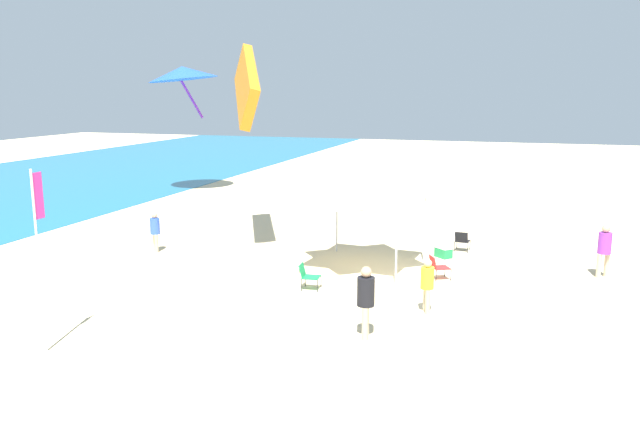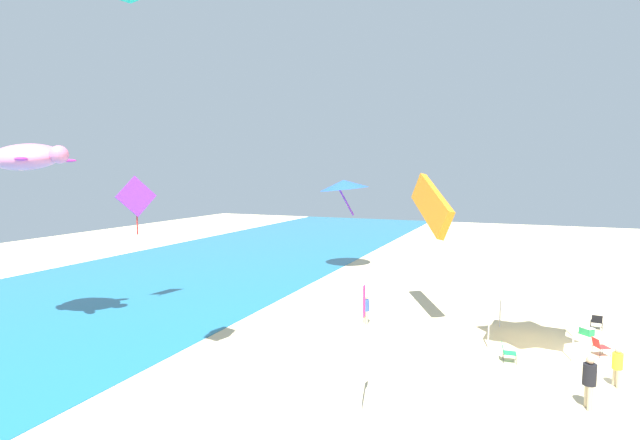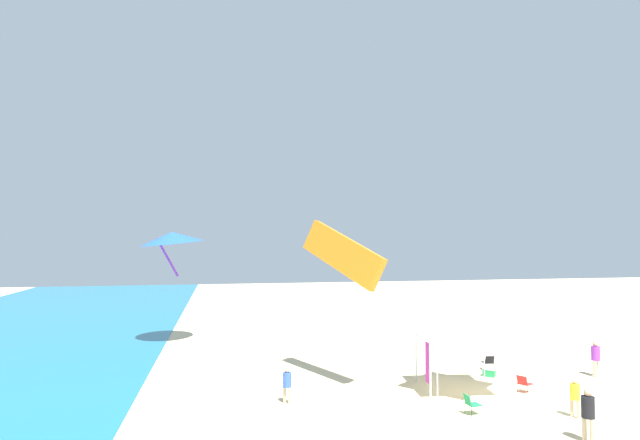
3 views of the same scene
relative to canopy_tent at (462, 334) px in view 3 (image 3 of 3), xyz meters
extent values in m
cube|color=beige|center=(-1.58, -3.21, -2.74)|extent=(120.00, 120.00, 0.10)
cylinder|color=#B7B7BC|center=(-1.93, -1.56, -1.50)|extent=(0.07, 0.07, 2.36)
cylinder|color=#B7B7BC|center=(1.57, -1.92, -1.50)|extent=(0.07, 0.07, 2.36)
cylinder|color=#B7B7BC|center=(-1.57, 1.92, -1.50)|extent=(0.07, 0.07, 2.36)
cylinder|color=#B7B7BC|center=(1.93, 1.56, -1.50)|extent=(0.07, 0.07, 2.36)
cube|color=silver|center=(0.00, 0.00, -0.27)|extent=(3.94, 3.91, 0.10)
pyramid|color=silver|center=(0.00, 0.00, 0.06)|extent=(3.86, 3.83, 0.57)
cylinder|color=black|center=(3.76, -3.41, -2.49)|extent=(0.02, 0.02, 0.40)
cylinder|color=black|center=(3.80, -2.89, -2.49)|extent=(0.02, 0.02, 0.40)
cylinder|color=black|center=(3.24, -3.37, -2.49)|extent=(0.02, 0.02, 0.40)
cylinder|color=black|center=(3.29, -2.85, -2.49)|extent=(0.02, 0.02, 0.40)
cube|color=black|center=(3.52, -3.13, -2.29)|extent=(0.56, 0.56, 0.03)
cube|color=black|center=(3.23, -3.11, -2.08)|extent=(0.17, 0.50, 0.41)
cylinder|color=black|center=(-3.24, 0.67, -2.49)|extent=(0.02, 0.02, 0.40)
cylinder|color=black|center=(-2.73, 0.71, -2.49)|extent=(0.02, 0.02, 0.40)
cylinder|color=black|center=(-3.29, 1.18, -2.49)|extent=(0.02, 0.02, 0.40)
cylinder|color=black|center=(-2.77, 1.23, -2.49)|extent=(0.02, 0.02, 0.40)
cube|color=#198C4C|center=(-3.01, 0.95, -2.29)|extent=(0.56, 0.56, 0.03)
cube|color=#198C4C|center=(-3.03, 1.24, -2.08)|extent=(0.50, 0.17, 0.41)
cylinder|color=black|center=(-0.73, -3.18, -2.49)|extent=(0.02, 0.02, 0.40)
cylinder|color=black|center=(-0.27, -2.93, -2.49)|extent=(0.02, 0.02, 0.40)
cylinder|color=black|center=(-0.98, -2.72, -2.49)|extent=(0.02, 0.02, 0.40)
cylinder|color=black|center=(-0.52, -2.47, -2.49)|extent=(0.02, 0.02, 0.40)
cube|color=red|center=(-0.63, -2.82, -2.29)|extent=(0.71, 0.71, 0.03)
cube|color=red|center=(-0.77, -2.57, -2.08)|extent=(0.50, 0.35, 0.41)
cube|color=#1E8C4C|center=(2.28, -2.55, -2.51)|extent=(0.70, 0.71, 0.36)
cube|color=white|center=(2.28, -2.55, -2.31)|extent=(0.72, 0.73, 0.04)
cylinder|color=silver|center=(-9.66, 5.52, -0.46)|extent=(0.06, 0.06, 4.46)
cube|color=#E02D9E|center=(-9.48, 5.52, 1.12)|extent=(0.30, 0.02, 1.10)
cylinder|color=#C6B28C|center=(-0.37, 8.19, -2.33)|extent=(0.14, 0.14, 0.72)
cylinder|color=#C6B28C|center=(-0.16, 8.38, -2.33)|extent=(0.14, 0.14, 0.72)
cylinder|color=blue|center=(-0.26, 8.28, -1.66)|extent=(0.37, 0.37, 0.62)
sphere|color=tan|center=(-0.26, 8.28, -1.23)|extent=(0.23, 0.23, 0.23)
cylinder|color=#C6B28C|center=(-6.28, -1.63, -2.26)|extent=(0.17, 0.17, 0.86)
cylinder|color=#C6B28C|center=(-6.61, -1.69, -2.26)|extent=(0.17, 0.17, 0.86)
cylinder|color=black|center=(-6.44, -1.66, -1.45)|extent=(0.45, 0.45, 0.75)
sphere|color=tan|center=(-6.44, -1.66, -0.94)|extent=(0.28, 0.28, 0.28)
cylinder|color=#C6B28C|center=(-3.95, -2.82, -2.33)|extent=(0.14, 0.14, 0.72)
cylinder|color=#C6B28C|center=(-4.22, -2.92, -2.33)|extent=(0.14, 0.14, 0.72)
cylinder|color=yellow|center=(-4.09, -2.87, -1.66)|extent=(0.37, 0.37, 0.62)
sphere|color=beige|center=(-4.09, -2.87, -1.23)|extent=(0.23, 0.23, 0.23)
cylinder|color=#C6B28C|center=(1.39, -8.14, -2.27)|extent=(0.16, 0.16, 0.83)
cylinder|color=#C6B28C|center=(1.19, -7.88, -2.27)|extent=(0.16, 0.16, 0.83)
cylinder|color=purple|center=(1.29, -8.01, -1.50)|extent=(0.43, 0.43, 0.72)
sphere|color=tan|center=(1.29, -8.01, -1.00)|extent=(0.27, 0.27, 0.27)
cone|color=blue|center=(13.33, 14.48, 4.50)|extent=(5.12, 5.16, 1.18)
cylinder|color=purple|center=(14.95, 14.94, 3.12)|extent=(0.58, 1.59, 2.76)
cube|color=orange|center=(2.04, 5.31, 3.74)|extent=(5.08, 3.21, 3.42)
cube|color=white|center=(2.04, 5.31, 3.02)|extent=(3.91, 2.15, 1.92)
camera|label=1|loc=(-21.70, -5.33, 3.58)|focal=36.29mm
camera|label=2|loc=(-24.87, 0.70, 5.43)|focal=27.26mm
camera|label=3|loc=(-23.17, 11.00, 4.57)|focal=29.49mm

